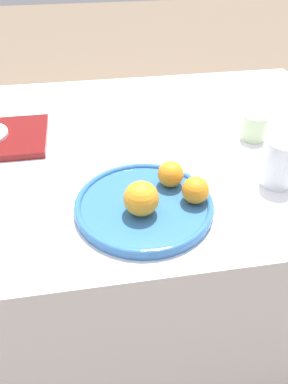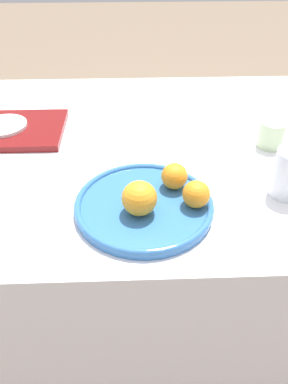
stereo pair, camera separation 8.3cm
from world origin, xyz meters
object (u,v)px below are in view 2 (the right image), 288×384
(fruit_platter, at_px, (144,205))
(side_plate, at_px, (3,126))
(orange_2, at_px, (196,194))
(cup_1, at_px, (271,135))
(orange_1, at_px, (174,176))
(orange_0, at_px, (139,198))
(serving_tray, at_px, (5,130))

(fruit_platter, height_order, side_plate, side_plate)
(fruit_platter, bearing_deg, orange_2, -4.97)
(cup_1, bearing_deg, orange_2, -132.69)
(fruit_platter, xyz_separation_m, orange_1, (0.07, 0.06, 0.04))
(orange_2, bearing_deg, side_plate, 143.84)
(fruit_platter, bearing_deg, orange_0, -110.83)
(orange_0, bearing_deg, serving_tray, 134.74)
(fruit_platter, xyz_separation_m, serving_tray, (-0.41, 0.37, -0.00))
(fruit_platter, xyz_separation_m, cup_1, (0.37, 0.27, 0.02))
(orange_0, height_order, orange_2, orange_0)
(orange_2, relative_size, cup_1, 0.82)
(orange_2, xyz_separation_m, cup_1, (0.26, 0.28, -0.01))
(orange_2, distance_m, cup_1, 0.38)
(fruit_platter, xyz_separation_m, orange_0, (-0.01, -0.03, 0.04))
(serving_tray, bearing_deg, fruit_platter, -42.34)
(orange_1, height_order, orange_2, same)
(side_plate, bearing_deg, serving_tray, 0.00)
(serving_tray, relative_size, side_plate, 2.56)
(fruit_platter, relative_size, side_plate, 2.27)
(serving_tray, xyz_separation_m, cup_1, (0.78, -0.11, 0.03))
(fruit_platter, distance_m, cup_1, 0.46)
(orange_0, distance_m, cup_1, 0.48)
(serving_tray, relative_size, cup_1, 4.74)
(orange_2, bearing_deg, orange_1, 120.36)
(orange_0, relative_size, side_plate, 0.55)
(fruit_platter, relative_size, orange_1, 5.07)
(orange_1, xyz_separation_m, side_plate, (-0.48, 0.31, -0.02))
(orange_1, height_order, side_plate, orange_1)
(orange_0, bearing_deg, side_plate, 134.74)
(orange_0, xyz_separation_m, cup_1, (0.38, 0.30, -0.02))
(orange_2, bearing_deg, orange_0, -171.44)
(orange_1, relative_size, orange_2, 1.01)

